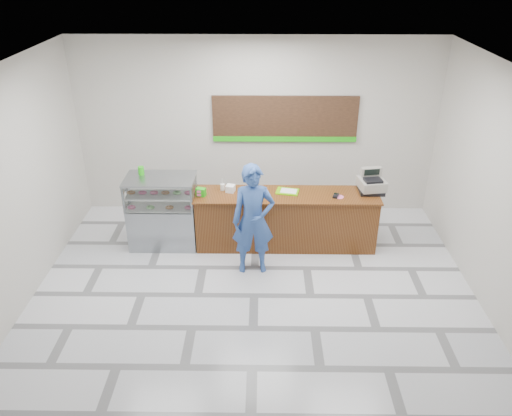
{
  "coord_description": "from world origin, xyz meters",
  "views": [
    {
      "loc": [
        0.12,
        -6.33,
        4.91
      ],
      "look_at": [
        0.02,
        0.9,
        1.09
      ],
      "focal_mm": 35.0,
      "sensor_mm": 36.0,
      "label": 1
    }
  ],
  "objects_px": {
    "sales_counter": "(286,220)",
    "cash_register": "(371,183)",
    "display_case": "(163,211)",
    "customer": "(253,220)",
    "serving_tray": "(288,191)"
  },
  "relations": [
    {
      "from": "sales_counter",
      "to": "customer",
      "type": "bearing_deg",
      "value": -125.55
    },
    {
      "from": "display_case",
      "to": "sales_counter",
      "type": "bearing_deg",
      "value": 0.0
    },
    {
      "from": "customer",
      "to": "sales_counter",
      "type": "bearing_deg",
      "value": 49.62
    },
    {
      "from": "cash_register",
      "to": "customer",
      "type": "xyz_separation_m",
      "value": [
        -2.07,
        -0.94,
        -0.23
      ]
    },
    {
      "from": "display_case",
      "to": "cash_register",
      "type": "distance_m",
      "value": 3.76
    },
    {
      "from": "sales_counter",
      "to": "display_case",
      "type": "height_order",
      "value": "display_case"
    },
    {
      "from": "display_case",
      "to": "customer",
      "type": "xyz_separation_m",
      "value": [
        1.65,
        -0.8,
        0.28
      ]
    },
    {
      "from": "display_case",
      "to": "serving_tray",
      "type": "xyz_separation_m",
      "value": [
        2.24,
        0.09,
        0.37
      ]
    },
    {
      "from": "cash_register",
      "to": "sales_counter",
      "type": "bearing_deg",
      "value": 176.03
    },
    {
      "from": "sales_counter",
      "to": "cash_register",
      "type": "relative_size",
      "value": 6.35
    },
    {
      "from": "display_case",
      "to": "customer",
      "type": "bearing_deg",
      "value": -25.98
    },
    {
      "from": "display_case",
      "to": "serving_tray",
      "type": "height_order",
      "value": "display_case"
    },
    {
      "from": "cash_register",
      "to": "display_case",
      "type": "bearing_deg",
      "value": 172.84
    },
    {
      "from": "serving_tray",
      "to": "customer",
      "type": "xyz_separation_m",
      "value": [
        -0.59,
        -0.89,
        -0.09
      ]
    },
    {
      "from": "display_case",
      "to": "cash_register",
      "type": "xyz_separation_m",
      "value": [
        3.72,
        0.14,
        0.51
      ]
    }
  ]
}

